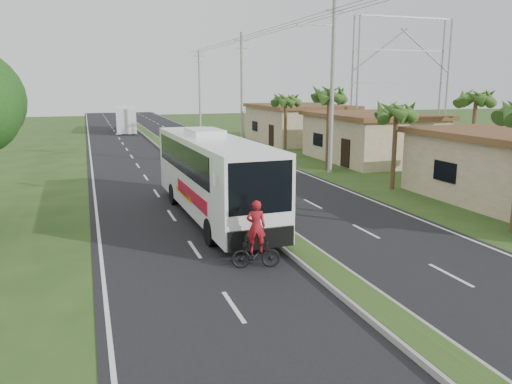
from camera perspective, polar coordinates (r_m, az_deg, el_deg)
name	(u,v)px	position (r m, az deg, el deg)	size (l,w,h in m)	color
ground	(350,290)	(14.87, 10.71, -10.98)	(180.00, 180.00, 0.00)	#274619
road_asphalt	(200,175)	(33.09, -6.45, 2.00)	(14.00, 160.00, 0.02)	black
median_strip	(200,173)	(33.07, -6.46, 2.16)	(1.20, 160.00, 0.18)	gray
lane_edge_left	(93,181)	(32.36, -18.12, 1.23)	(0.12, 160.00, 0.01)	silver
lane_edge_right	(293,169)	(35.10, 4.30, 2.61)	(0.12, 160.00, 0.01)	silver
shop_mid	(370,137)	(39.96, 12.94, 6.18)	(7.60, 10.60, 3.67)	tan
shop_far	(298,123)	(52.35, 4.86, 7.86)	(8.60, 11.60, 3.82)	tan
palm_verge_b	(396,111)	(28.91, 15.75, 8.85)	(2.40, 2.40, 5.05)	#473321
palm_verge_c	(329,95)	(34.61, 8.35, 10.91)	(2.40, 2.40, 5.85)	#473321
palm_verge_d	(286,100)	(43.02, 3.41, 10.46)	(2.40, 2.40, 5.25)	#473321
palm_behind_shop	(476,98)	(36.28, 23.86, 9.77)	(2.40, 2.40, 5.65)	#473321
utility_pole_b	(332,78)	(33.57, 8.69, 12.80)	(3.20, 0.28, 12.00)	gray
utility_pole_c	(242,86)	(52.16, -1.63, 12.00)	(1.60, 0.28, 11.00)	gray
utility_pole_d	(200,88)	(71.52, -6.47, 11.76)	(1.60, 0.28, 10.50)	gray
billboard_lattice	(401,74)	(50.86, 16.28, 12.83)	(10.18, 1.18, 12.07)	gray
coach_bus_main	(212,171)	(21.89, -5.06, 2.43)	(2.82, 11.96, 3.84)	white
coach_bus_far	(126,118)	(65.88, -14.61, 8.21)	(3.05, 10.59, 3.04)	white
motorcyclist	(256,243)	(15.99, -0.01, -5.88)	(1.63, 0.78, 2.25)	black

